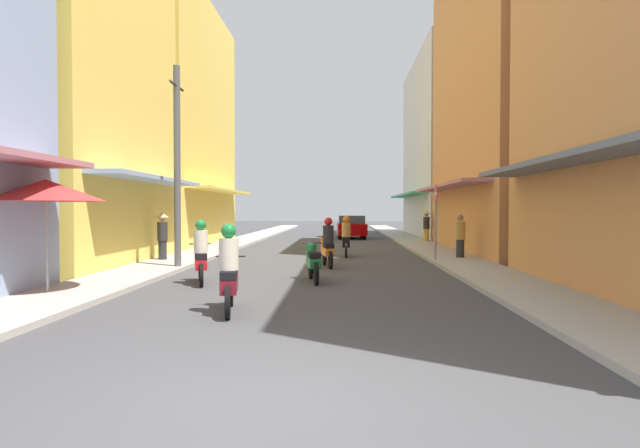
{
  "coord_description": "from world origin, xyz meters",
  "views": [
    {
      "loc": [
        0.8,
        -4.8,
        1.82
      ],
      "look_at": [
        0.07,
        13.85,
        1.32
      ],
      "focal_mm": 30.17,
      "sensor_mm": 36.0,
      "label": 1
    }
  ],
  "objects_px": {
    "motorbike_white": "(353,227)",
    "parked_car": "(351,227)",
    "motorbike_orange": "(327,245)",
    "utility_pole": "(177,166)",
    "motorbike_red": "(201,255)",
    "pedestrian_foreground": "(426,225)",
    "motorbike_black": "(346,238)",
    "street_sign_no_entry": "(436,213)",
    "motorbike_green": "(313,262)",
    "vendor_umbrella": "(46,190)",
    "pedestrian_crossing": "(460,238)",
    "pedestrian_midway": "(162,235)",
    "motorbike_maroon": "(229,273)"
  },
  "relations": [
    {
      "from": "pedestrian_crossing",
      "to": "parked_car",
      "type": "bearing_deg",
      "value": 103.7
    },
    {
      "from": "motorbike_black",
      "to": "vendor_umbrella",
      "type": "relative_size",
      "value": 0.74
    },
    {
      "from": "pedestrian_foreground",
      "to": "vendor_umbrella",
      "type": "height_order",
      "value": "vendor_umbrella"
    },
    {
      "from": "pedestrian_foreground",
      "to": "street_sign_no_entry",
      "type": "bearing_deg",
      "value": -97.36
    },
    {
      "from": "motorbike_black",
      "to": "utility_pole",
      "type": "bearing_deg",
      "value": -136.06
    },
    {
      "from": "parked_car",
      "to": "vendor_umbrella",
      "type": "xyz_separation_m",
      "value": [
        -6.71,
        -23.23,
        1.48
      ]
    },
    {
      "from": "motorbike_orange",
      "to": "street_sign_no_entry",
      "type": "bearing_deg",
      "value": 21.0
    },
    {
      "from": "vendor_umbrella",
      "to": "street_sign_no_entry",
      "type": "xyz_separation_m",
      "value": [
        9.27,
        7.53,
        -0.5
      ]
    },
    {
      "from": "motorbike_green",
      "to": "motorbike_orange",
      "type": "relative_size",
      "value": 1.0
    },
    {
      "from": "pedestrian_crossing",
      "to": "pedestrian_midway",
      "type": "height_order",
      "value": "pedestrian_midway"
    },
    {
      "from": "motorbike_green",
      "to": "utility_pole",
      "type": "relative_size",
      "value": 0.29
    },
    {
      "from": "motorbike_black",
      "to": "street_sign_no_entry",
      "type": "relative_size",
      "value": 0.68
    },
    {
      "from": "motorbike_black",
      "to": "street_sign_no_entry",
      "type": "distance_m",
      "value": 4.06
    },
    {
      "from": "motorbike_white",
      "to": "motorbike_red",
      "type": "xyz_separation_m",
      "value": [
        -4.35,
        -28.89,
        0.2
      ]
    },
    {
      "from": "motorbike_orange",
      "to": "street_sign_no_entry",
      "type": "xyz_separation_m",
      "value": [
        3.64,
        1.4,
        1.01
      ]
    },
    {
      "from": "motorbike_green",
      "to": "pedestrian_midway",
      "type": "relative_size",
      "value": 1.05
    },
    {
      "from": "motorbike_maroon",
      "to": "motorbike_black",
      "type": "relative_size",
      "value": 0.99
    },
    {
      "from": "motorbike_green",
      "to": "motorbike_white",
      "type": "bearing_deg",
      "value": 86.74
    },
    {
      "from": "parked_car",
      "to": "street_sign_no_entry",
      "type": "distance_m",
      "value": 15.94
    },
    {
      "from": "utility_pole",
      "to": "motorbike_red",
      "type": "bearing_deg",
      "value": -63.4
    },
    {
      "from": "pedestrian_midway",
      "to": "street_sign_no_entry",
      "type": "distance_m",
      "value": 9.33
    },
    {
      "from": "motorbike_black",
      "to": "motorbike_green",
      "type": "bearing_deg",
      "value": -97.07
    },
    {
      "from": "motorbike_maroon",
      "to": "parked_car",
      "type": "distance_m",
      "value": 24.82
    },
    {
      "from": "street_sign_no_entry",
      "to": "motorbike_orange",
      "type": "bearing_deg",
      "value": -159.0
    },
    {
      "from": "motorbike_orange",
      "to": "pedestrian_crossing",
      "type": "distance_m",
      "value": 5.23
    },
    {
      "from": "vendor_umbrella",
      "to": "utility_pole",
      "type": "relative_size",
      "value": 0.4
    },
    {
      "from": "pedestrian_midway",
      "to": "vendor_umbrella",
      "type": "relative_size",
      "value": 0.7
    },
    {
      "from": "motorbike_red",
      "to": "parked_car",
      "type": "relative_size",
      "value": 0.42
    },
    {
      "from": "motorbike_orange",
      "to": "pedestrian_foreground",
      "type": "bearing_deg",
      "value": 67.57
    },
    {
      "from": "pedestrian_midway",
      "to": "motorbike_green",
      "type": "bearing_deg",
      "value": -40.01
    },
    {
      "from": "pedestrian_midway",
      "to": "utility_pole",
      "type": "xyz_separation_m",
      "value": [
        1.18,
        -2.12,
        2.16
      ]
    },
    {
      "from": "pedestrian_foreground",
      "to": "pedestrian_midway",
      "type": "relative_size",
      "value": 1.02
    },
    {
      "from": "vendor_umbrella",
      "to": "pedestrian_crossing",
      "type": "bearing_deg",
      "value": 39.4
    },
    {
      "from": "motorbike_green",
      "to": "motorbike_black",
      "type": "bearing_deg",
      "value": 82.93
    },
    {
      "from": "parked_car",
      "to": "pedestrian_foreground",
      "type": "xyz_separation_m",
      "value": [
        3.96,
        -4.91,
        0.25
      ]
    },
    {
      "from": "motorbike_maroon",
      "to": "motorbike_black",
      "type": "height_order",
      "value": "same"
    },
    {
      "from": "utility_pole",
      "to": "pedestrian_midway",
      "type": "bearing_deg",
      "value": 119.04
    },
    {
      "from": "pedestrian_crossing",
      "to": "vendor_umbrella",
      "type": "relative_size",
      "value": 0.67
    },
    {
      "from": "motorbike_white",
      "to": "vendor_umbrella",
      "type": "height_order",
      "value": "vendor_umbrella"
    },
    {
      "from": "motorbike_white",
      "to": "motorbike_orange",
      "type": "xyz_separation_m",
      "value": [
        -1.34,
        -24.95,
        0.2
      ]
    },
    {
      "from": "motorbike_green",
      "to": "parked_car",
      "type": "xyz_separation_m",
      "value": [
        1.36,
        20.5,
        0.24
      ]
    },
    {
      "from": "motorbike_white",
      "to": "motorbike_maroon",
      "type": "relative_size",
      "value": 1.0
    },
    {
      "from": "motorbike_white",
      "to": "vendor_umbrella",
      "type": "distance_m",
      "value": 31.9
    },
    {
      "from": "motorbike_green",
      "to": "motorbike_black",
      "type": "distance_m",
      "value": 7.38
    },
    {
      "from": "parked_car",
      "to": "pedestrian_crossing",
      "type": "height_order",
      "value": "pedestrian_crossing"
    },
    {
      "from": "motorbike_maroon",
      "to": "parked_car",
      "type": "xyz_separation_m",
      "value": [
        2.62,
        24.68,
        0.04
      ]
    },
    {
      "from": "motorbike_black",
      "to": "pedestrian_foreground",
      "type": "distance_m",
      "value": 9.37
    },
    {
      "from": "motorbike_white",
      "to": "parked_car",
      "type": "xyz_separation_m",
      "value": [
        -0.26,
        -7.85,
        0.24
      ]
    },
    {
      "from": "motorbike_maroon",
      "to": "utility_pole",
      "type": "distance_m",
      "value": 7.6
    },
    {
      "from": "pedestrian_crossing",
      "to": "vendor_umbrella",
      "type": "height_order",
      "value": "vendor_umbrella"
    }
  ]
}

